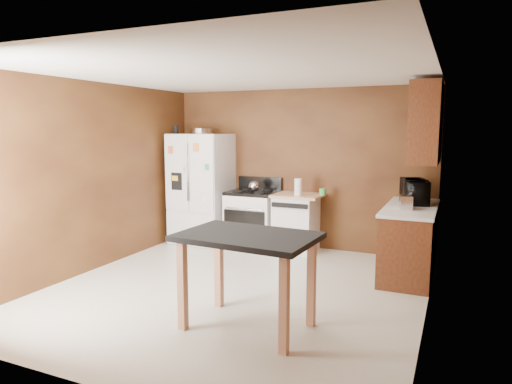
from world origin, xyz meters
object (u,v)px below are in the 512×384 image
Objects in this scene: pen_cup at (176,130)px; paper_towel at (298,187)px; refrigerator at (201,188)px; microwave at (414,193)px; green_canister at (323,192)px; toaster at (406,202)px; island at (248,249)px; roasting_pan at (201,131)px; kettle at (254,186)px; dishwasher at (296,222)px; gas_range at (253,218)px.

paper_towel is at bearing -0.36° from pen_cup.
refrigerator reaches higher than paper_towel.
paper_towel is 0.48× the size of microwave.
green_canister is (0.33, 0.17, -0.08)m from paper_towel.
toaster is (1.27, -0.76, 0.04)m from green_canister.
paper_towel is at bearing 98.69° from island.
green_canister is (2.06, 0.04, -0.90)m from roasting_pan.
microwave is (2.41, -0.18, 0.06)m from kettle.
roasting_pan is 2.10× the size of kettle.
refrigerator is 1.69m from dishwasher.
paper_towel is 0.59m from dishwasher.
toaster is 1.91m from dishwasher.
island is (2.11, -2.72, -0.13)m from refrigerator.
roasting_pan is 2.25m from green_canister.
gas_range reaches higher than toaster.
kettle is at bearing 2.19° from pen_cup.
island is (1.20, -2.78, 0.31)m from gas_range.
microwave is (1.32, -0.28, 0.10)m from green_canister.
roasting_pan is 0.32× the size of gas_range.
pen_cup reaches higher than paper_towel.
roasting_pan is 1.92m from paper_towel.
green_canister is at bearing 2.15° from gas_range.
refrigerator is (-0.95, -0.00, -0.08)m from kettle.
pen_cup is 0.25× the size of microwave.
kettle is at bearing 113.05° from island.
paper_towel reaches higher than gas_range.
refrigerator is 1.38× the size of island.
kettle is at bearing 68.09° from microwave.
roasting_pan is 1.54× the size of toaster.
roasting_pan is 1.67m from gas_range.
toaster is at bearing 156.01° from microwave.
kettle is 0.96m from refrigerator.
green_canister is (1.08, 0.10, -0.04)m from kettle.
roasting_pan reaches higher than island.
green_canister is 0.10× the size of gas_range.
gas_range is at bearing -0.20° from roasting_pan.
pen_cup is 2.31m from paper_towel.
paper_towel is at bearing -4.21° from roasting_pan.
dishwasher is at bearing 2.99° from refrigerator.
dishwasher is (-0.41, -0.02, -0.49)m from green_canister.
gas_range is (-0.80, 0.12, -0.56)m from paper_towel.
green_canister is 0.12× the size of dishwasher.
kettle is at bearing 0.22° from refrigerator.
green_canister is at bearing 137.69° from toaster.
gas_range is (-2.40, 0.72, -0.52)m from toaster.
kettle and toaster have the same top height.
refrigerator is 1.64× the size of gas_range.
island is at bearing -131.52° from toaster.
pen_cup is 1.65m from kettle.
refrigerator reaches higher than microwave.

